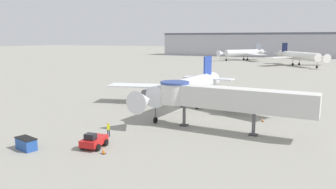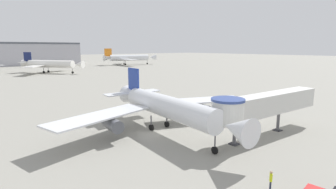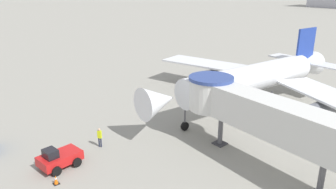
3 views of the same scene
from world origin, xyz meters
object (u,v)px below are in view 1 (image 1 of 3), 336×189
at_px(traffic_cone_starboard_wing, 262,120).
at_px(ground_crew_marshaller, 108,128).
at_px(background_jet_gray_tail, 243,53).
at_px(pushback_tug_red, 94,141).
at_px(jet_bridge, 222,98).
at_px(service_container_blue, 26,144).
at_px(traffic_cone_apron_front, 103,151).
at_px(main_airplane, 186,88).
at_px(background_jet_navy_tail, 299,56).

relative_size(traffic_cone_starboard_wing, ground_crew_marshaller, 0.33).
xyz_separation_m(ground_crew_marshaller, background_jet_gray_tail, (-12.43, 148.30, 3.13)).
xyz_separation_m(pushback_tug_red, ground_crew_marshaller, (-0.88, 4.23, 0.26)).
xyz_separation_m(jet_bridge, ground_crew_marshaller, (-12.20, -8.25, -3.42)).
relative_size(jet_bridge, traffic_cone_starboard_wing, 34.49).
relative_size(pushback_tug_red, ground_crew_marshaller, 1.89).
xyz_separation_m(service_container_blue, ground_crew_marshaller, (5.55, 7.76, 0.38)).
height_order(pushback_tug_red, traffic_cone_starboard_wing, pushback_tug_red).
bearing_deg(background_jet_gray_tail, jet_bridge, -40.27).
distance_m(pushback_tug_red, traffic_cone_apron_front, 2.49).
bearing_deg(traffic_cone_starboard_wing, jet_bridge, -121.69).
xyz_separation_m(main_airplane, jet_bridge, (8.83, -10.20, 0.77)).
xyz_separation_m(traffic_cone_apron_front, ground_crew_marshaller, (-3.02, 5.44, 0.71)).
height_order(service_container_blue, ground_crew_marshaller, ground_crew_marshaller).
bearing_deg(background_jet_navy_tail, main_airplane, -133.40).
distance_m(pushback_tug_red, background_jet_navy_tail, 127.79).
bearing_deg(pushback_tug_red, ground_crew_marshaller, 95.47).
height_order(jet_bridge, background_jet_gray_tail, background_jet_gray_tail).
height_order(main_airplane, traffic_cone_apron_front, main_airplane).
bearing_deg(jet_bridge, main_airplane, 135.33).
bearing_deg(background_jet_navy_tail, service_container_blue, -135.72).
xyz_separation_m(main_airplane, ground_crew_marshaller, (-3.36, -18.45, -2.65)).
bearing_deg(background_jet_navy_tail, pushback_tug_red, -133.15).
bearing_deg(main_airplane, pushback_tug_red, -91.33).
bearing_deg(traffic_cone_starboard_wing, main_airplane, 166.85).
bearing_deg(jet_bridge, traffic_cone_apron_front, -119.41).
bearing_deg(jet_bridge, service_container_blue, -133.51).
bearing_deg(main_airplane, jet_bridge, -44.20).
distance_m(traffic_cone_apron_front, background_jet_navy_tail, 128.75).
bearing_deg(service_container_blue, pushback_tug_red, 28.77).
relative_size(ground_crew_marshaller, background_jet_navy_tail, 0.06).
distance_m(pushback_tug_red, traffic_cone_starboard_wing, 25.11).
xyz_separation_m(traffic_cone_starboard_wing, ground_crew_marshaller, (-16.59, -15.36, 0.77)).
height_order(traffic_cone_starboard_wing, background_jet_navy_tail, background_jet_navy_tail).
distance_m(traffic_cone_starboard_wing, background_jet_navy_tail, 107.17).
xyz_separation_m(jet_bridge, traffic_cone_apron_front, (-9.18, -13.69, -4.13)).
distance_m(service_container_blue, ground_crew_marshaller, 9.55).
distance_m(jet_bridge, background_jet_navy_tail, 114.31).
distance_m(ground_crew_marshaller, background_jet_navy_tail, 123.71).
relative_size(service_container_blue, background_jet_navy_tail, 0.10).
bearing_deg(background_jet_gray_tail, pushback_tug_red, -45.26).
distance_m(pushback_tug_red, ground_crew_marshaller, 4.33).
height_order(jet_bridge, traffic_cone_starboard_wing, jet_bridge).
distance_m(traffic_cone_starboard_wing, ground_crew_marshaller, 22.62).
xyz_separation_m(main_airplane, traffic_cone_apron_front, (-0.35, -23.89, -3.36)).
relative_size(main_airplane, ground_crew_marshaller, 18.14).
bearing_deg(pushback_tug_red, traffic_cone_starboard_wing, 44.98).
height_order(traffic_cone_starboard_wing, ground_crew_marshaller, ground_crew_marshaller).
xyz_separation_m(jet_bridge, traffic_cone_starboard_wing, (4.39, 7.11, -4.19)).
distance_m(traffic_cone_apron_front, background_jet_gray_tail, 154.56).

